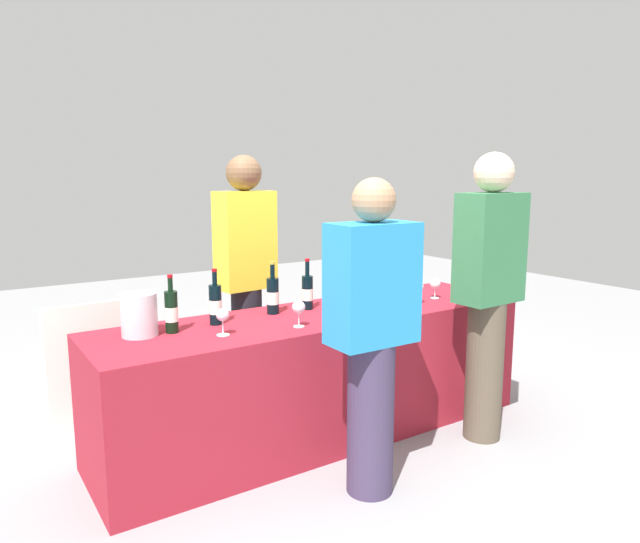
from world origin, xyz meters
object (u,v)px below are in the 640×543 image
Objects in this scene: wine_glass_1 at (299,308)px; wine_glass_3 at (435,284)px; wine_bottle_1 at (215,304)px; wine_glass_2 at (418,288)px; wine_glass_0 at (223,316)px; ice_bucket at (139,315)px; wine_bottle_0 at (171,311)px; guest_1 at (488,287)px; wine_bottle_2 at (273,295)px; menu_board at (86,369)px; server_pouring at (246,273)px; wine_bottle_3 at (307,292)px; guest_0 at (372,330)px.

wine_glass_1 reaches higher than wine_glass_3.
wine_bottle_1 is 1.29m from wine_glass_2.
wine_glass_0 is at bearing -178.03° from wine_glass_3.
wine_glass_0 is 0.64× the size of ice_bucket.
wine_bottle_0 is 1.77m from guest_1.
wine_bottle_2 is at bearing 84.94° from wine_glass_1.
guest_1 is at bearing -17.43° from wine_glass_0.
wine_glass_0 is at bearing -65.14° from menu_board.
wine_bottle_1 is at bearing 42.27° from server_pouring.
ice_bucket is at bearing -178.43° from wine_bottle_3.
wine_bottle_2 is 0.23m from wine_bottle_3.
wine_glass_2 reaches higher than wine_glass_0.
wine_bottle_2 is 1.41× the size of ice_bucket.
wine_bottle_1 is 0.18× the size of server_pouring.
guest_0 reaches higher than wine_glass_1.
guest_0 is at bearing -84.38° from wine_bottle_2.
server_pouring is at bearing 85.35° from wine_glass_1.
wine_bottle_3 is (0.60, 0.03, -0.01)m from wine_bottle_1.
wine_bottle_3 is at bearing 21.00° from wine_glass_0.
wine_bottle_3 is 0.89m from wine_glass_3.
ice_bucket is 0.27× the size of menu_board.
wine_glass_2 is 0.09× the size of guest_0.
server_pouring is at bearing 93.22° from guest_0.
wine_bottle_1 is 1.00m from menu_board.
server_pouring is at bearing 128.85° from guest_1.
wine_bottle_0 is 0.64m from wine_bottle_2.
wine_bottle_3 is at bearing 109.05° from server_pouring.
server_pouring is at bearing 36.11° from wine_bottle_0.
guest_1 is (0.93, 0.10, 0.09)m from guest_0.
wine_bottle_0 is 0.98× the size of wine_bottle_2.
wine_bottle_3 reaches higher than ice_bucket.
wine_glass_3 is 0.09× the size of guest_0.
wine_bottle_2 is at bearing 31.59° from wine_glass_0.
menu_board is (-0.14, 0.69, -0.46)m from ice_bucket.
wine_bottle_0 is at bearing 30.36° from server_pouring.
wine_bottle_2 is 0.42m from server_pouring.
server_pouring is at bearing 55.43° from wine_glass_0.
server_pouring is at bearing 141.69° from wine_glass_2.
server_pouring is at bearing 85.69° from wine_bottle_2.
wine_glass_1 is at bearing -128.23° from wine_bottle_3.
wine_bottle_2 is at bearing 6.71° from wine_bottle_1.
wine_glass_3 is (1.09, -0.22, -0.02)m from wine_bottle_2.
guest_1 is (-0.08, -0.51, 0.07)m from wine_glass_3.
wine_bottle_1 is 2.30× the size of wine_glass_3.
wine_glass_1 is 1.41m from menu_board.
ice_bucket reaches higher than menu_board.
wine_glass_1 is 0.66× the size of ice_bucket.
wine_glass_3 is (1.12, 0.12, -0.01)m from wine_glass_1.
guest_0 is (0.05, -1.23, -0.10)m from server_pouring.
ice_bucket is at bearing 172.31° from wine_glass_2.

